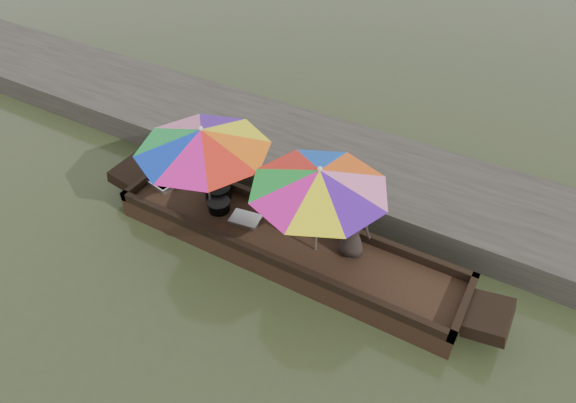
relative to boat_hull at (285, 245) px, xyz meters
The scene contains 11 objects.
water 0.17m from the boat_hull, ahead, with size 80.00×80.00×0.00m, color #344023.
dock 2.20m from the boat_hull, 90.00° to the left, with size 22.00×2.20×0.50m, color #2D2B26.
boat_hull is the anchor object (origin of this frame).
cooking_pot 1.49m from the boat_hull, 169.57° to the left, with size 0.43×0.43×0.23m, color black.
tray_crayfish 2.48m from the boat_hull, behind, with size 0.48×0.33×0.09m, color silver.
tray_scallop 0.76m from the boat_hull, behind, with size 0.48×0.33×0.06m, color silver.
charcoal_grill 1.27m from the boat_hull, behind, with size 0.35×0.35×0.17m, color black.
supply_bag 0.51m from the boat_hull, 131.83° to the left, with size 0.28×0.22×0.26m, color silver.
vendor 1.25m from the boat_hull, 11.66° to the left, with size 0.52×0.34×1.05m, color black.
umbrella_bow 1.69m from the boat_hull, behind, with size 2.06×2.06×1.55m, color #FF650C, non-canonical shape.
umbrella_stern 1.09m from the boat_hull, ahead, with size 1.96×1.96×1.55m, color pink, non-canonical shape.
Camera 1 is at (2.84, -4.83, 5.92)m, focal length 32.00 mm.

